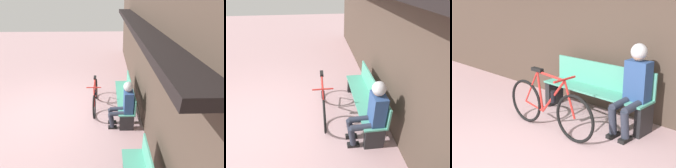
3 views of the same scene
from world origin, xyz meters
TOP-DOWN VIEW (x-y plane):
  - storefront_wall at (0.00, 2.67)m, footprint 12.00×0.56m
  - park_bench_near at (-0.13, 2.24)m, footprint 1.91×0.42m
  - bicycle at (-0.29, 1.33)m, footprint 1.69×0.40m
  - person_seated at (0.61, 2.13)m, footprint 0.34×0.62m

SIDE VIEW (x-z plane):
  - bicycle at x=-0.29m, z-range -0.08..0.83m
  - park_bench_near at x=-0.13m, z-range -0.01..0.86m
  - person_seated at x=0.61m, z-range 0.10..1.39m
  - storefront_wall at x=0.00m, z-range 0.06..3.26m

